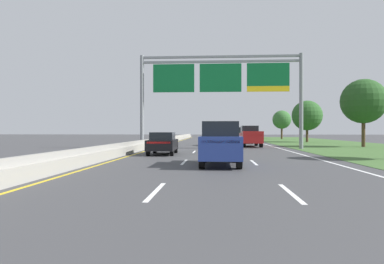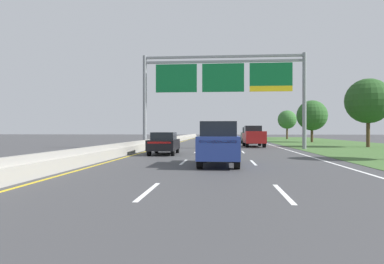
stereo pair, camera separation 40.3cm
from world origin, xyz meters
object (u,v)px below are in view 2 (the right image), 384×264
(roadside_tree_far, at_px, (312,115))
(roadside_tree_mid, at_px, (368,101))
(car_black_left_lane_sedan, at_px, (164,143))
(car_grey_centre_lane_sedan, at_px, (219,138))
(pickup_truck_red, at_px, (254,136))
(overhead_sign_gantry, at_px, (223,82))
(car_darkgreen_right_lane_suv, at_px, (249,135))
(roadside_tree_distant, at_px, (287,120))
(car_blue_centre_lane_suv, at_px, (219,143))

(roadside_tree_far, bearing_deg, roadside_tree_mid, -82.93)
(car_black_left_lane_sedan, relative_size, roadside_tree_far, 0.74)
(roadside_tree_far, bearing_deg, car_grey_centre_lane_sedan, -138.32)
(pickup_truck_red, distance_m, roadside_tree_mid, 11.95)
(overhead_sign_gantry, distance_m, roadside_tree_far, 23.02)
(car_grey_centre_lane_sedan, height_order, roadside_tree_mid, roadside_tree_mid)
(car_darkgreen_right_lane_suv, bearing_deg, car_black_left_lane_sedan, 161.45)
(car_black_left_lane_sedan, height_order, roadside_tree_distant, roadside_tree_distant)
(overhead_sign_gantry, relative_size, car_black_left_lane_sedan, 3.39)
(car_black_left_lane_sedan, bearing_deg, car_grey_centre_lane_sedan, -15.41)
(car_grey_centre_lane_sedan, bearing_deg, car_darkgreen_right_lane_suv, -28.35)
(pickup_truck_red, distance_m, roadside_tree_far, 17.43)
(car_darkgreen_right_lane_suv, xyz_separation_m, roadside_tree_mid, (11.18, -9.81, 3.56))
(car_grey_centre_lane_sedan, xyz_separation_m, roadside_tree_mid, (14.99, -3.01, 3.84))
(car_blue_centre_lane_suv, distance_m, roadside_tree_far, 36.78)
(car_darkgreen_right_lane_suv, distance_m, car_grey_centre_lane_sedan, 7.80)
(car_blue_centre_lane_suv, relative_size, car_grey_centre_lane_sedan, 1.06)
(pickup_truck_red, distance_m, car_grey_centre_lane_sedan, 4.44)
(pickup_truck_red, bearing_deg, car_darkgreen_right_lane_suv, -2.14)
(car_blue_centre_lane_suv, xyz_separation_m, roadside_tree_far, (13.02, 34.29, 2.75))
(car_blue_centre_lane_suv, distance_m, roadside_tree_mid, 24.81)
(overhead_sign_gantry, distance_m, car_grey_centre_lane_sedan, 9.07)
(car_black_left_lane_sedan, bearing_deg, overhead_sign_gantry, -29.64)
(roadside_tree_far, bearing_deg, car_black_left_lane_sedan, -122.38)
(pickup_truck_red, bearing_deg, roadside_tree_far, -34.60)
(overhead_sign_gantry, height_order, car_grey_centre_lane_sedan, overhead_sign_gantry)
(pickup_truck_red, distance_m, car_darkgreen_right_lane_suv, 9.38)
(roadside_tree_mid, bearing_deg, roadside_tree_far, 97.07)
(overhead_sign_gantry, relative_size, roadside_tree_mid, 2.17)
(car_grey_centre_lane_sedan, bearing_deg, pickup_truck_red, -124.68)
(overhead_sign_gantry, xyz_separation_m, roadside_tree_far, (12.77, 19.01, -2.36))
(overhead_sign_gantry, distance_m, roadside_tree_distant, 39.03)
(pickup_truck_red, xyz_separation_m, car_blue_centre_lane_suv, (-3.46, -19.99, 0.02))
(roadside_tree_distant, bearing_deg, roadside_tree_far, -89.25)
(car_darkgreen_right_lane_suv, distance_m, roadside_tree_distant, 24.70)
(car_grey_centre_lane_sedan, bearing_deg, roadside_tree_mid, -100.40)
(car_black_left_lane_sedan, distance_m, car_darkgreen_right_lane_suv, 23.13)
(car_blue_centre_lane_suv, distance_m, roadside_tree_distant, 53.78)
(car_black_left_lane_sedan, bearing_deg, car_blue_centre_lane_suv, -153.55)
(car_grey_centre_lane_sedan, bearing_deg, roadside_tree_far, -47.36)
(pickup_truck_red, xyz_separation_m, car_black_left_lane_sedan, (-7.40, -12.46, -0.26))
(roadside_tree_mid, distance_m, roadside_tree_distant, 32.69)
(car_black_left_lane_sedan, xyz_separation_m, roadside_tree_far, (16.97, 26.76, 3.03))
(car_blue_centre_lane_suv, bearing_deg, car_darkgreen_right_lane_suv, -6.73)
(overhead_sign_gantry, distance_m, car_blue_centre_lane_suv, 16.12)
(pickup_truck_red, height_order, car_grey_centre_lane_sedan, pickup_truck_red)
(pickup_truck_red, height_order, roadside_tree_distant, roadside_tree_distant)
(roadside_tree_mid, xyz_separation_m, roadside_tree_far, (-1.83, 14.73, -0.81))
(pickup_truck_red, bearing_deg, car_blue_centre_lane_suv, 169.37)
(overhead_sign_gantry, height_order, roadside_tree_far, overhead_sign_gantry)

